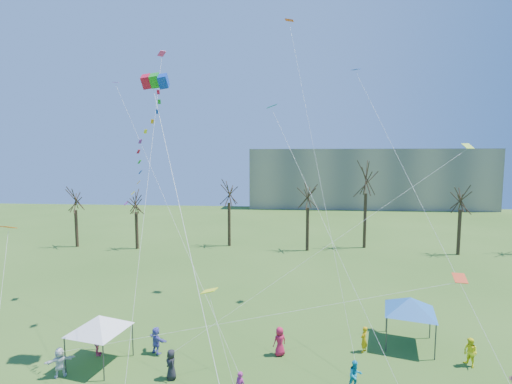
# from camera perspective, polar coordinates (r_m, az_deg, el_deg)

# --- Properties ---
(distant_building) EXTENTS (60.00, 14.00, 15.00)m
(distant_building) POSITION_cam_1_polar(r_m,az_deg,el_deg) (97.49, 17.23, 2.12)
(distant_building) COLOR gray
(distant_building) RESTS_ON ground
(bare_tree_row) EXTENTS (68.17, 9.04, 12.18)m
(bare_tree_row) POSITION_cam_1_polar(r_m,az_deg,el_deg) (50.30, 12.75, -0.81)
(bare_tree_row) COLOR black
(bare_tree_row) RESTS_ON ground
(big_box_kite) EXTENTS (4.21, 6.07, 19.20)m
(big_box_kite) POSITION_cam_1_polar(r_m,az_deg,el_deg) (21.71, -16.91, 6.53)
(big_box_kite) COLOR red
(big_box_kite) RESTS_ON ground
(canopy_tent_white) EXTENTS (4.10, 4.10, 3.14)m
(canopy_tent_white) POSITION_cam_1_polar(r_m,az_deg,el_deg) (25.20, -23.80, -18.60)
(canopy_tent_white) COLOR #3F3F44
(canopy_tent_white) RESTS_ON ground
(canopy_tent_blue) EXTENTS (4.31, 4.31, 3.35)m
(canopy_tent_blue) POSITION_cam_1_polar(r_m,az_deg,el_deg) (27.39, 23.42, -16.20)
(canopy_tent_blue) COLOR #3F3F44
(canopy_tent_blue) RESTS_ON ground
(festival_crowd) EXTENTS (26.24, 10.62, 1.86)m
(festival_crowd) POSITION_cam_1_polar(r_m,az_deg,el_deg) (21.74, 0.88, -27.63)
(festival_crowd) COLOR #B03116
(festival_crowd) RESTS_ON ground
(small_kites_aloft) EXTENTS (28.77, 19.35, 34.49)m
(small_kites_aloft) POSITION_cam_1_polar(r_m,az_deg,el_deg) (24.29, 2.90, 7.50)
(small_kites_aloft) COLOR #F3500C
(small_kites_aloft) RESTS_ON ground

